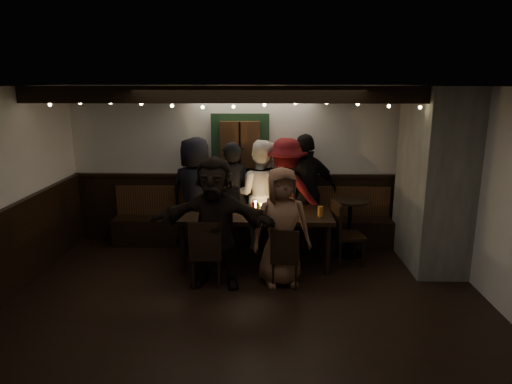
{
  "coord_description": "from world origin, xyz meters",
  "views": [
    {
      "loc": [
        0.22,
        -5.0,
        2.66
      ],
      "look_at": [
        0.08,
        1.6,
        1.05
      ],
      "focal_mm": 32.0,
      "sensor_mm": 36.0,
      "label": 1
    }
  ],
  "objects_px": {
    "chair_near_left": "(206,250)",
    "person_c": "(260,194)",
    "chair_near_right": "(285,255)",
    "person_d": "(286,195)",
    "dining_table": "(256,217)",
    "person_b": "(232,195)",
    "person_e": "(306,192)",
    "person_g": "(281,227)",
    "high_top": "(350,220)",
    "person_f": "(215,223)",
    "person_a": "(196,193)",
    "chair_end": "(343,230)"
  },
  "relations": [
    {
      "from": "person_f",
      "to": "chair_near_right",
      "type": "bearing_deg",
      "value": 2.48
    },
    {
      "from": "chair_near_left",
      "to": "chair_near_right",
      "type": "height_order",
      "value": "chair_near_left"
    },
    {
      "from": "chair_near_left",
      "to": "person_d",
      "type": "xyz_separation_m",
      "value": [
        1.1,
        1.48,
        0.38
      ]
    },
    {
      "from": "dining_table",
      "to": "person_f",
      "type": "distance_m",
      "value": 0.92
    },
    {
      "from": "person_c",
      "to": "person_g",
      "type": "height_order",
      "value": "person_c"
    },
    {
      "from": "chair_end",
      "to": "person_e",
      "type": "distance_m",
      "value": 0.96
    },
    {
      "from": "person_d",
      "to": "person_g",
      "type": "relative_size",
      "value": 1.13
    },
    {
      "from": "person_e",
      "to": "person_g",
      "type": "distance_m",
      "value": 1.46
    },
    {
      "from": "dining_table",
      "to": "person_d",
      "type": "xyz_separation_m",
      "value": [
        0.47,
        0.66,
        0.18
      ]
    },
    {
      "from": "dining_table",
      "to": "chair_near_right",
      "type": "distance_m",
      "value": 0.95
    },
    {
      "from": "chair_near_right",
      "to": "person_c",
      "type": "relative_size",
      "value": 0.46
    },
    {
      "from": "chair_end",
      "to": "person_b",
      "type": "height_order",
      "value": "person_b"
    },
    {
      "from": "high_top",
      "to": "person_d",
      "type": "distance_m",
      "value": 1.07
    },
    {
      "from": "chair_near_right",
      "to": "person_d",
      "type": "bearing_deg",
      "value": 87.43
    },
    {
      "from": "person_d",
      "to": "person_e",
      "type": "bearing_deg",
      "value": -153.84
    },
    {
      "from": "person_f",
      "to": "person_g",
      "type": "height_order",
      "value": "person_f"
    },
    {
      "from": "high_top",
      "to": "chair_near_right",
      "type": "bearing_deg",
      "value": -130.67
    },
    {
      "from": "person_a",
      "to": "person_c",
      "type": "height_order",
      "value": "person_a"
    },
    {
      "from": "dining_table",
      "to": "person_a",
      "type": "xyz_separation_m",
      "value": [
        -0.97,
        0.67,
        0.19
      ]
    },
    {
      "from": "dining_table",
      "to": "person_b",
      "type": "height_order",
      "value": "person_b"
    },
    {
      "from": "person_a",
      "to": "dining_table",
      "type": "bearing_deg",
      "value": 162.22
    },
    {
      "from": "chair_end",
      "to": "person_d",
      "type": "xyz_separation_m",
      "value": [
        -0.81,
        0.67,
        0.36
      ]
    },
    {
      "from": "person_c",
      "to": "chair_near_left",
      "type": "bearing_deg",
      "value": 77.83
    },
    {
      "from": "dining_table",
      "to": "person_d",
      "type": "relative_size",
      "value": 1.23
    },
    {
      "from": "high_top",
      "to": "person_c",
      "type": "distance_m",
      "value": 1.47
    },
    {
      "from": "high_top",
      "to": "person_g",
      "type": "height_order",
      "value": "person_g"
    },
    {
      "from": "chair_near_right",
      "to": "person_e",
      "type": "relative_size",
      "value": 0.44
    },
    {
      "from": "chair_near_right",
      "to": "person_a",
      "type": "height_order",
      "value": "person_a"
    },
    {
      "from": "person_e",
      "to": "person_g",
      "type": "height_order",
      "value": "person_e"
    },
    {
      "from": "chair_near_left",
      "to": "person_g",
      "type": "relative_size",
      "value": 0.58
    },
    {
      "from": "chair_end",
      "to": "chair_near_left",
      "type": "bearing_deg",
      "value": -156.96
    },
    {
      "from": "dining_table",
      "to": "person_c",
      "type": "relative_size",
      "value": 1.25
    },
    {
      "from": "chair_end",
      "to": "person_g",
      "type": "xyz_separation_m",
      "value": [
        -0.92,
        -0.67,
        0.26
      ]
    },
    {
      "from": "dining_table",
      "to": "chair_near_left",
      "type": "distance_m",
      "value": 1.06
    },
    {
      "from": "dining_table",
      "to": "chair_near_left",
      "type": "relative_size",
      "value": 2.39
    },
    {
      "from": "chair_near_left",
      "to": "person_c",
      "type": "relative_size",
      "value": 0.52
    },
    {
      "from": "person_b",
      "to": "person_e",
      "type": "bearing_deg",
      "value": -174.35
    },
    {
      "from": "person_a",
      "to": "person_e",
      "type": "height_order",
      "value": "person_e"
    },
    {
      "from": "person_g",
      "to": "chair_near_right",
      "type": "bearing_deg",
      "value": -82.36
    },
    {
      "from": "chair_end",
      "to": "person_a",
      "type": "bearing_deg",
      "value": 163.25
    },
    {
      "from": "person_a",
      "to": "person_g",
      "type": "distance_m",
      "value": 1.89
    },
    {
      "from": "person_c",
      "to": "dining_table",
      "type": "bearing_deg",
      "value": 97.13
    },
    {
      "from": "chair_near_right",
      "to": "high_top",
      "type": "xyz_separation_m",
      "value": [
        1.05,
        1.22,
        0.1
      ]
    },
    {
      "from": "chair_near_right",
      "to": "person_d",
      "type": "distance_m",
      "value": 1.55
    },
    {
      "from": "chair_end",
      "to": "person_a",
      "type": "height_order",
      "value": "person_a"
    },
    {
      "from": "person_b",
      "to": "person_c",
      "type": "xyz_separation_m",
      "value": [
        0.46,
        0.02,
        0.01
      ]
    },
    {
      "from": "person_g",
      "to": "person_f",
      "type": "bearing_deg",
      "value": 173.08
    },
    {
      "from": "chair_near_left",
      "to": "person_c",
      "type": "bearing_deg",
      "value": 65.88
    },
    {
      "from": "dining_table",
      "to": "person_b",
      "type": "bearing_deg",
      "value": 119.19
    },
    {
      "from": "chair_end",
      "to": "person_c",
      "type": "relative_size",
      "value": 0.54
    }
  ]
}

